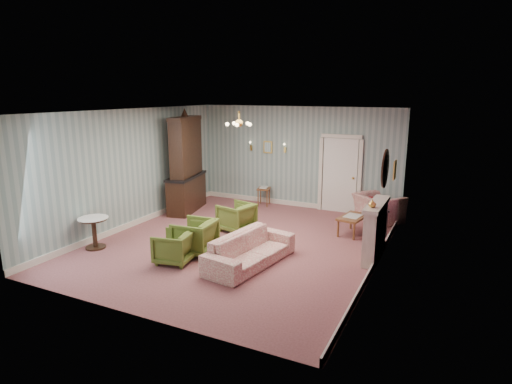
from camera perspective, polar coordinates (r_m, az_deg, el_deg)
The scene contains 27 objects.
floor at distance 9.55m, azimuth -2.14°, elevation -6.81°, with size 7.00×7.00×0.00m, color #99595A.
ceiling at distance 8.98m, azimuth -2.30°, elevation 10.84°, with size 7.00×7.00×0.00m, color white.
wall_back at distance 12.31m, azimuth 5.49°, elevation 4.67°, with size 6.00×6.00×0.00m, color gray.
wall_front at distance 6.38m, azimuth -17.21°, elevation -4.01°, with size 6.00×6.00×0.00m, color gray.
wall_left at distance 10.87m, azimuth -16.33°, elevation 3.05°, with size 7.00×7.00×0.00m, color gray.
wall_right at distance 8.21m, azimuth 16.59°, elevation -0.16°, with size 7.00×7.00×0.00m, color gray.
wall_right_floral at distance 8.21m, azimuth 16.49°, elevation -0.15°, with size 7.00×7.00×0.00m, color #C3617F.
door at distance 11.95m, azimuth 11.24°, elevation 2.41°, with size 1.12×0.12×2.16m, color white, non-canonical shape.
olive_chair_a at distance 8.52m, azimuth -11.00°, elevation -7.13°, with size 0.67×0.63×0.69m, color #5A6F27.
olive_chair_b at distance 8.91m, azimuth -8.24°, elevation -5.76°, with size 0.77×0.72×0.79m, color #5A6F27.
olive_chair_c at distance 10.24m, azimuth -2.65°, elevation -3.21°, with size 0.73×0.69×0.75m, color #5A6F27.
sofa_chintz at distance 8.26m, azimuth -0.78°, elevation -7.07°, with size 2.09×0.61×0.82m, color #AC454D.
wingback_chair at distance 11.38m, azimuth 16.20°, elevation -1.52°, with size 1.09×0.71×0.95m, color #AC454D.
dresser at distance 11.94m, azimuth -9.45°, elevation 4.05°, with size 0.58×1.68×2.80m, color black, non-canonical shape.
fireplace at distance 8.84m, azimuth 15.76°, elevation -5.02°, with size 0.30×1.40×1.16m, color beige, non-canonical shape.
mantel_vase at distance 8.29m, azimuth 15.40°, elevation -1.51°, with size 0.15×0.15×0.15m, color gold.
oval_mirror at distance 8.53m, azimuth 16.95°, elevation 3.04°, with size 0.04×0.76×0.84m, color white, non-canonical shape.
framed_print at distance 9.88m, azimuth 18.19°, elevation 2.83°, with size 0.04×0.34×0.42m, color gold, non-canonical shape.
coffee_table at distance 10.28m, azimuth 12.86°, elevation -4.36°, with size 0.49×0.88×0.45m, color brown, non-canonical shape.
side_table_black at distance 10.37m, azimuth 16.05°, elevation -3.82°, with size 0.43×0.43×0.64m, color black, non-canonical shape.
pedestal_table at distance 9.74m, azimuth -20.94°, elevation -5.16°, with size 0.63×0.63×0.69m, color black, non-canonical shape.
nesting_table at distance 12.54m, azimuth 1.06°, elevation -0.52°, with size 0.35×0.44×0.58m, color brown, non-canonical shape.
gilt_mirror_back at distance 12.57m, azimuth 1.59°, elevation 6.06°, with size 0.28×0.06×0.36m, color gold, non-canonical shape.
sconce_left at distance 12.79m, azimuth -0.71°, elevation 6.19°, with size 0.16×0.12×0.30m, color gold, non-canonical shape.
sconce_right at distance 12.34m, azimuth 3.89°, elevation 5.90°, with size 0.16×0.12×0.30m, color gold, non-canonical shape.
chandelier at distance 8.99m, azimuth -2.29°, elevation 9.13°, with size 0.56×0.56×0.36m, color gold, non-canonical shape.
burgundy_cushion at distance 11.24m, azimuth 15.81°, elevation -1.66°, with size 0.38×0.10×0.38m, color maroon.
Camera 1 is at (4.23, -7.91, 3.28)m, focal length 29.70 mm.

